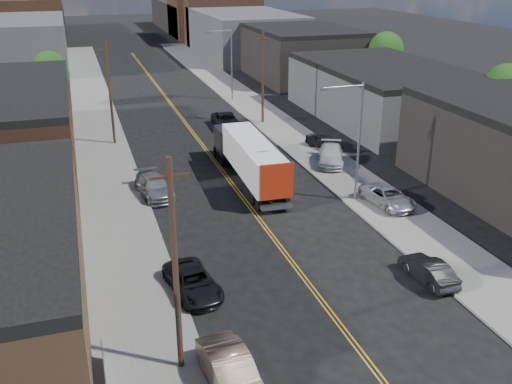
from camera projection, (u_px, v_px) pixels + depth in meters
ground at (171, 104)px, 71.97m from camera, size 260.00×260.00×0.00m
centerline at (196, 137)px, 58.74m from camera, size 0.32×120.00×0.01m
sidewalk_left at (102, 145)px, 56.05m from camera, size 5.00×140.00×0.15m
sidewalk_right at (283, 129)px, 61.38m from camera, size 5.00×140.00×0.15m
warehouse_brown at (2, 123)px, 51.55m from camera, size 12.00×26.00×6.60m
industrial_right_b at (384, 92)px, 64.65m from camera, size 14.00×24.00×6.10m
industrial_right_c at (299, 52)px, 87.29m from camera, size 14.00×22.00×7.60m
skyline_left_a at (16, 43)px, 95.70m from camera, size 16.00×30.00×8.00m
skyline_right_a at (244, 34)px, 106.93m from camera, size 16.00×30.00×8.00m
skyline_left_b at (23, 22)px, 117.36m from camera, size 16.00×26.00×10.00m
skyline_right_b at (212, 17)px, 128.60m from camera, size 16.00×26.00×10.00m
skyline_left_c at (29, 20)px, 135.56m from camera, size 16.00×40.00×7.00m
skyline_right_c at (194, 16)px, 146.80m from camera, size 16.00×40.00×7.00m
streetlight_near at (355, 133)px, 41.22m from camera, size 3.39×0.25×9.00m
streetlight_far at (229, 59)px, 72.09m from camera, size 3.39×0.25×9.00m
utility_pole_left_near at (175, 268)px, 23.63m from camera, size 1.60×0.26×10.00m
utility_pole_left_far at (110, 93)px, 54.49m from camera, size 1.60×0.26×10.00m
utility_pole_right at (263, 77)px, 61.75m from camera, size 1.60×0.26×10.00m
tree_left_far at (50, 71)px, 68.09m from camera, size 4.35×4.20×6.97m
tree_right_near at (506, 89)px, 57.41m from camera, size 4.60×4.48×7.44m
tree_right_far at (386, 52)px, 78.45m from camera, size 4.85×4.76×7.91m
semi_truck at (248, 155)px, 46.60m from camera, size 2.87×14.54×3.79m
car_left_b at (232, 374)px, 24.01m from camera, size 2.19×5.13×1.65m
car_left_c at (193, 282)px, 31.12m from camera, size 2.90×5.15×1.36m
car_left_d at (154, 186)px, 43.93m from camera, size 2.81×5.54×1.54m
car_right_oncoming at (428, 270)px, 32.28m from camera, size 1.62×4.13×1.34m
car_right_lot_a at (388, 197)px, 41.89m from camera, size 2.89×5.15×1.36m
car_right_lot_b at (331, 155)px, 50.45m from camera, size 4.16×5.72×1.54m
car_right_lot_c at (324, 141)px, 54.65m from camera, size 3.04×4.26×1.35m
car_ahead_truck at (226, 121)px, 61.80m from camera, size 2.82×5.66×1.54m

